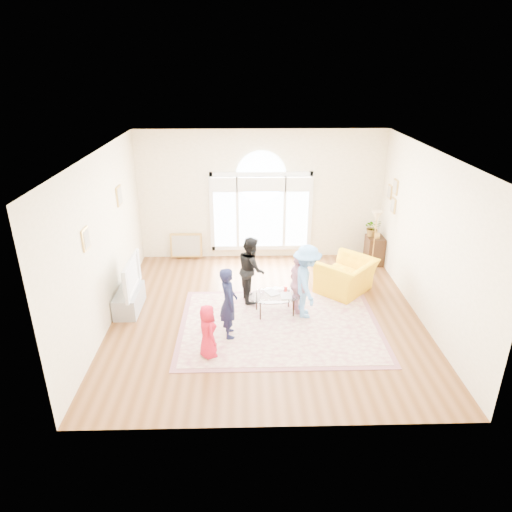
{
  "coord_description": "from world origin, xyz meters",
  "views": [
    {
      "loc": [
        -0.41,
        -7.84,
        4.65
      ],
      "look_at": [
        -0.19,
        0.3,
        1.15
      ],
      "focal_mm": 32.0,
      "sensor_mm": 36.0,
      "label": 1
    }
  ],
  "objects_px": {
    "area_rug": "(280,325)",
    "television": "(127,276)",
    "tv_console": "(129,300)",
    "coffee_table": "(275,296)",
    "armchair": "(346,276)"
  },
  "relations": [
    {
      "from": "television",
      "to": "coffee_table",
      "type": "distance_m",
      "value": 2.95
    },
    {
      "from": "area_rug",
      "to": "tv_console",
      "type": "distance_m",
      "value": 3.08
    },
    {
      "from": "area_rug",
      "to": "armchair",
      "type": "relative_size",
      "value": 3.16
    },
    {
      "from": "tv_console",
      "to": "armchair",
      "type": "relative_size",
      "value": 0.88
    },
    {
      "from": "area_rug",
      "to": "coffee_table",
      "type": "relative_size",
      "value": 3.16
    },
    {
      "from": "area_rug",
      "to": "television",
      "type": "distance_m",
      "value": 3.16
    },
    {
      "from": "television",
      "to": "armchair",
      "type": "xyz_separation_m",
      "value": [
        4.52,
        0.67,
        -0.39
      ]
    },
    {
      "from": "area_rug",
      "to": "coffee_table",
      "type": "height_order",
      "value": "coffee_table"
    },
    {
      "from": "tv_console",
      "to": "area_rug",
      "type": "bearing_deg",
      "value": -13.08
    },
    {
      "from": "tv_console",
      "to": "armchair",
      "type": "bearing_deg",
      "value": 8.44
    },
    {
      "from": "tv_console",
      "to": "coffee_table",
      "type": "xyz_separation_m",
      "value": [
        2.92,
        -0.24,
        0.19
      ]
    },
    {
      "from": "tv_console",
      "to": "coffee_table",
      "type": "distance_m",
      "value": 2.94
    },
    {
      "from": "area_rug",
      "to": "television",
      "type": "height_order",
      "value": "television"
    },
    {
      "from": "armchair",
      "to": "tv_console",
      "type": "bearing_deg",
      "value": -38.6
    },
    {
      "from": "area_rug",
      "to": "armchair",
      "type": "height_order",
      "value": "armchair"
    }
  ]
}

